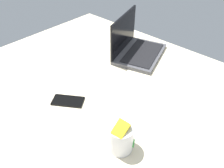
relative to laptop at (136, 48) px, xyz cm
name	(u,v)px	position (x,y,z in cm)	size (l,w,h in cm)	color
bed_mattress	(51,129)	(-63.80, -2.28, -13.41)	(180.00, 140.00, 18.00)	beige
laptop	(136,48)	(0.00, 0.00, 0.00)	(38.20, 31.49, 23.00)	#4C4C51
snack_cup	(121,137)	(-54.89, -35.29, 1.59)	(9.00, 9.28, 14.14)	silver
cell_phone	(68,101)	(-52.70, -2.42, -4.01)	(6.80, 14.00, 0.80)	black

